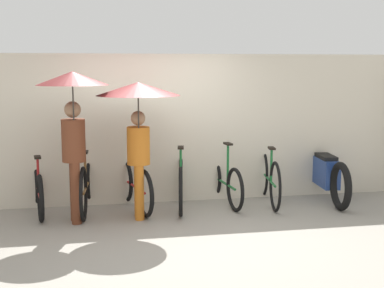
{
  "coord_description": "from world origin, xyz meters",
  "views": [
    {
      "loc": [
        -0.99,
        -6.59,
        2.14
      ],
      "look_at": [
        0.49,
        1.08,
        1.0
      ],
      "focal_mm": 50.0,
      "sensor_mm": 36.0,
      "label": 1
    }
  ],
  "objects": [
    {
      "name": "ground_plane",
      "position": [
        0.0,
        0.0,
        0.0
      ],
      "size": [
        30.0,
        30.0,
        0.0
      ],
      "primitive_type": "plane",
      "color": "gray"
    },
    {
      "name": "parked_bicycle_3",
      "position": [
        0.35,
        1.27,
        0.38
      ],
      "size": [
        0.48,
        1.72,
        1.09
      ],
      "rotation": [
        0.0,
        0.0,
        1.4
      ],
      "color": "black",
      "rests_on": "ground"
    },
    {
      "name": "pedestrian_center",
      "position": [
        -0.33,
        0.68,
        1.58
      ],
      "size": [
        1.14,
        1.14,
        1.93
      ],
      "rotation": [
        0.0,
        0.0,
        3.1
      ],
      "color": "#C66B1E",
      "rests_on": "ground"
    },
    {
      "name": "parked_bicycle_5",
      "position": [
        1.76,
        1.27,
        0.39
      ],
      "size": [
        0.45,
        1.77,
        0.97
      ],
      "rotation": [
        0.0,
        0.0,
        1.42
      ],
      "color": "black",
      "rests_on": "ground"
    },
    {
      "name": "motorcycle",
      "position": [
        2.74,
        1.33,
        0.41
      ],
      "size": [
        0.58,
        2.1,
        0.93
      ],
      "rotation": [
        0.0,
        0.0,
        1.47
      ],
      "color": "black",
      "rests_on": "ground"
    },
    {
      "name": "back_wall",
      "position": [
        0.0,
        1.69,
        1.16
      ],
      "size": [
        12.49,
        0.12,
        2.33
      ],
      "color": "beige",
      "rests_on": "ground"
    },
    {
      "name": "parked_bicycle_0",
      "position": [
        -1.76,
        1.35,
        0.35
      ],
      "size": [
        0.44,
        1.63,
        1.07
      ],
      "rotation": [
        0.0,
        0.0,
        1.72
      ],
      "color": "black",
      "rests_on": "ground"
    },
    {
      "name": "parked_bicycle_1",
      "position": [
        -1.05,
        1.35,
        0.4
      ],
      "size": [
        0.44,
        1.86,
        1.07
      ],
      "rotation": [
        0.0,
        0.0,
        1.49
      ],
      "color": "black",
      "rests_on": "ground"
    },
    {
      "name": "parked_bicycle_4",
      "position": [
        1.05,
        1.38,
        0.35
      ],
      "size": [
        0.44,
        1.65,
        1.09
      ],
      "rotation": [
        0.0,
        0.0,
        1.66
      ],
      "color": "black",
      "rests_on": "ground"
    },
    {
      "name": "parked_bicycle_2",
      "position": [
        -0.35,
        1.3,
        0.36
      ],
      "size": [
        0.53,
        1.65,
        0.98
      ],
      "rotation": [
        0.0,
        0.0,
        1.79
      ],
      "color": "black",
      "rests_on": "ground"
    },
    {
      "name": "pedestrian_leading",
      "position": [
        -1.2,
        0.67,
        1.61
      ],
      "size": [
        0.95,
        0.95,
        2.07
      ],
      "rotation": [
        0.0,
        0.0,
        3.25
      ],
      "color": "brown",
      "rests_on": "ground"
    }
  ]
}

